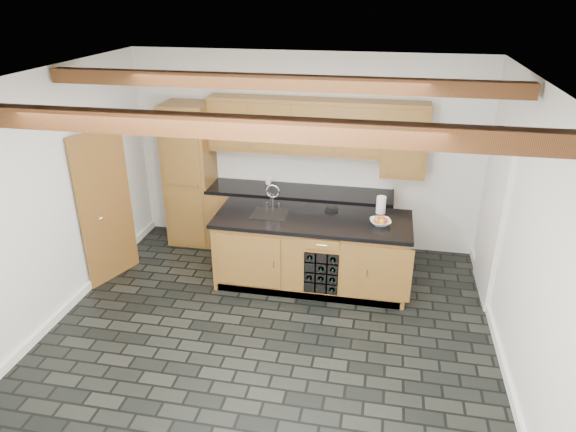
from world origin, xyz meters
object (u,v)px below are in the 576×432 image
at_px(island, 312,251).
at_px(kitchen_scale, 332,209).
at_px(paper_towel, 381,205).
at_px(fruit_bowl, 380,222).

bearing_deg(island, kitchen_scale, 54.06).
bearing_deg(island, paper_towel, 21.60).
bearing_deg(fruit_bowl, paper_towel, 91.40).
height_order(fruit_bowl, paper_towel, paper_towel).
bearing_deg(fruit_bowl, island, 177.77).
xyz_separation_m(fruit_bowl, paper_towel, (-0.01, 0.36, 0.08)).
bearing_deg(island, fruit_bowl, -2.23).
xyz_separation_m(island, kitchen_scale, (0.20, 0.28, 0.49)).
bearing_deg(kitchen_scale, island, -142.96).
height_order(island, fruit_bowl, fruit_bowl).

